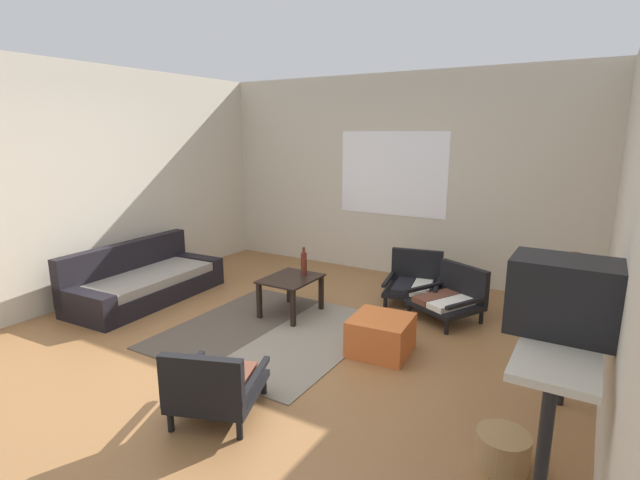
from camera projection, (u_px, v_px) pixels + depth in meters
ground_plane at (256, 357)px, 4.16m from camera, size 7.80×7.80×0.00m
far_wall_with_window at (394, 176)px, 6.41m from camera, size 5.60×0.13×2.70m
side_wall_right at (637, 235)px, 2.77m from camera, size 0.12×6.60×2.70m
side_wall_left at (87, 184)px, 5.44m from camera, size 0.12×6.60×2.70m
area_rug at (270, 331)px, 4.68m from camera, size 1.80×1.96×0.01m
couch at (144, 282)px, 5.58m from camera, size 0.88×1.85×0.65m
coffee_table at (291, 285)px, 5.07m from camera, size 0.51×0.64×0.41m
armchair_by_window at (414, 281)px, 5.52m from camera, size 0.71×0.71×0.57m
armchair_striped_foreground at (215, 386)px, 3.22m from camera, size 0.75×0.78×0.56m
armchair_corner at (451, 296)px, 4.97m from camera, size 0.82×0.81×0.56m
ottoman_orange at (381, 335)px, 4.22m from camera, size 0.55×0.55×0.33m
console_shelf at (563, 340)px, 2.66m from camera, size 0.37×1.58×0.91m
crt_television at (567, 297)px, 2.45m from camera, size 0.56×0.36×0.40m
clay_vase at (572, 283)px, 2.94m from camera, size 0.18×0.18×0.31m
glass_bottle at (304, 263)px, 5.12m from camera, size 0.07×0.07×0.31m
wicker_basket at (502, 450)px, 2.79m from camera, size 0.31×0.31×0.21m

